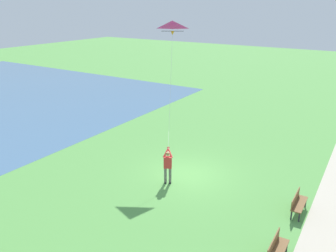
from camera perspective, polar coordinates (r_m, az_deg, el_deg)
The scene contains 6 objects.
ground_plane at distance 18.72m, azimuth 3.38°, elevation -7.99°, with size 120.00×120.00×0.00m, color #569947.
walkway_path at distance 15.23m, azimuth 25.61°, elevation -17.19°, with size 2.40×32.00×0.02m, color #B7AD99.
person_kite_flyer at distance 17.41m, azimuth -0.04°, elevation -6.32°, with size 0.52×0.62×1.83m.
flying_kite at distance 19.48m, azimuth 0.71°, elevation 15.67°, with size 2.35×3.54×5.95m.
park_bench_near_walkway at distance 16.34m, azimuth 20.64°, elevation -11.68°, with size 0.48×1.51×0.88m.
park_bench_far_walkway at distance 13.45m, azimuth 17.45°, elevation -18.66°, with size 0.48×1.51×0.88m.
Camera 1 is at (-8.04, 14.54, 8.62)m, focal length 36.93 mm.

